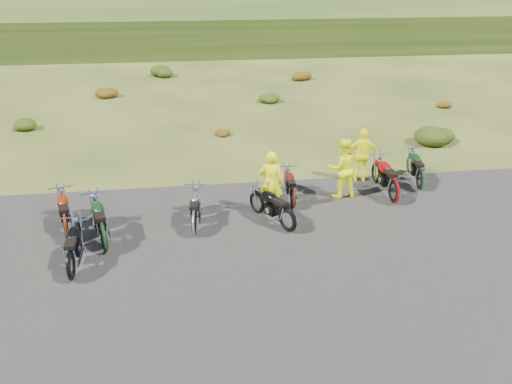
{
  "coord_description": "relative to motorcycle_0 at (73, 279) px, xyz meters",
  "views": [
    {
      "loc": [
        -1.64,
        -11.35,
        6.79
      ],
      "look_at": [
        0.03,
        1.1,
        1.0
      ],
      "focal_mm": 35.0,
      "sensor_mm": 36.0,
      "label": 1
    }
  ],
  "objects": [
    {
      "name": "shrub_4",
      "position": [
        4.21,
        10.26,
        0.23
      ],
      "size": [
        0.77,
        0.77,
        0.45
      ],
      "primitive_type": "ellipsoid",
      "color": "#61350C",
      "rests_on": "ground"
    },
    {
      "name": "shrub_2",
      "position": [
        -1.59,
        17.66,
        0.38
      ],
      "size": [
        1.3,
        1.3,
        0.77
      ],
      "primitive_type": "ellipsoid",
      "color": "#61350C",
      "rests_on": "ground"
    },
    {
      "name": "shrub_3",
      "position": [
        1.31,
        22.96,
        0.46
      ],
      "size": [
        1.56,
        1.56,
        0.92
      ],
      "primitive_type": "ellipsoid",
      "color": "#1D330C",
      "rests_on": "ground"
    },
    {
      "name": "ground",
      "position": [
        4.61,
        1.06,
        0.0
      ],
      "size": [
        300.0,
        300.0,
        0.0
      ],
      "primitive_type": "plane",
      "color": "#313D14",
      "rests_on": "ground"
    },
    {
      "name": "shrub_7",
      "position": [
        12.91,
        8.16,
        0.46
      ],
      "size": [
        1.56,
        1.56,
        0.92
      ],
      "primitive_type": "ellipsoid",
      "color": "#1D330C",
      "rests_on": "ground"
    },
    {
      "name": "shrub_8",
      "position": [
        15.81,
        13.46,
        0.23
      ],
      "size": [
        0.77,
        0.77,
        0.45
      ],
      "primitive_type": "ellipsoid",
      "color": "#61350C",
      "rests_on": "ground"
    },
    {
      "name": "motorcycle_5",
      "position": [
        5.43,
        1.57,
        0.0
      ],
      "size": [
        1.62,
        2.13,
        1.08
      ],
      "primitive_type": null,
      "rotation": [
        0.0,
        0.0,
        2.09
      ],
      "color": "black",
      "rests_on": "ground"
    },
    {
      "name": "person_right_b",
      "position": [
        8.58,
        4.74,
        0.92
      ],
      "size": [
        1.14,
        0.65,
        1.84
      ],
      "primitive_type": "imported",
      "rotation": [
        0.0,
        0.0,
        2.95
      ],
      "color": "#ECEB0C",
      "rests_on": "ground"
    },
    {
      "name": "motorcycle_7",
      "position": [
        10.25,
        3.77,
        0.0
      ],
      "size": [
        1.03,
        2.14,
        1.08
      ],
      "primitive_type": null,
      "rotation": [
        0.0,
        0.0,
        1.4
      ],
      "color": "black",
      "rests_on": "ground"
    },
    {
      "name": "hill_slope",
      "position": [
        4.61,
        51.06,
        0.0
      ],
      "size": [
        300.0,
        45.97,
        9.37
      ],
      "primitive_type": null,
      "rotation": [
        0.14,
        0.0,
        0.0
      ],
      "color": "#293C14",
      "rests_on": "ground"
    },
    {
      "name": "person_right_a",
      "position": [
        7.54,
        3.6,
        0.96
      ],
      "size": [
        0.99,
        0.79,
        1.92
      ],
      "primitive_type": "imported",
      "rotation": [
        0.0,
        0.0,
        3.22
      ],
      "color": "#ECEB0C",
      "rests_on": "ground"
    },
    {
      "name": "person_middle",
      "position": [
        5.16,
        2.78,
        0.96
      ],
      "size": [
        0.79,
        0.6,
        1.93
      ],
      "primitive_type": "imported",
      "rotation": [
        0.0,
        0.0,
        2.92
      ],
      "color": "#ECEB0C",
      "rests_on": "ground"
    },
    {
      "name": "shrub_6",
      "position": [
        10.01,
        20.86,
        0.38
      ],
      "size": [
        1.3,
        1.3,
        0.77
      ],
      "primitive_type": "ellipsoid",
      "color": "#61350C",
      "rests_on": "ground"
    },
    {
      "name": "shrub_5",
      "position": [
        7.11,
        15.56,
        0.31
      ],
      "size": [
        1.03,
        1.03,
        0.61
      ],
      "primitive_type": "ellipsoid",
      "color": "#1D330C",
      "rests_on": "ground"
    },
    {
      "name": "gravel_pad",
      "position": [
        4.61,
        -0.94,
        0.0
      ],
      "size": [
        20.0,
        12.0,
        0.04
      ],
      "primitive_type": "cube",
      "color": "black",
      "rests_on": "ground"
    },
    {
      "name": "motorcycle_1",
      "position": [
        -0.49,
        1.91,
        0.0
      ],
      "size": [
        1.17,
        2.18,
        1.09
      ],
      "primitive_type": null,
      "rotation": [
        0.0,
        0.0,
        1.81
      ],
      "color": "maroon",
      "rests_on": "ground"
    },
    {
      "name": "motorcycle_4",
      "position": [
        5.88,
        2.99,
        0.0
      ],
      "size": [
        0.7,
        1.89,
        0.98
      ],
      "primitive_type": null,
      "rotation": [
        0.0,
        0.0,
        1.53
      ],
      "color": "#48140C",
      "rests_on": "ground"
    },
    {
      "name": "motorcycle_0",
      "position": [
        0.0,
        0.0,
        0.0
      ],
      "size": [
        0.77,
        2.08,
        1.07
      ],
      "primitive_type": null,
      "rotation": [
        0.0,
        0.0,
        1.62
      ],
      "color": "black",
      "rests_on": "ground"
    },
    {
      "name": "motorcycle_2",
      "position": [
        0.59,
        1.2,
        0.0
      ],
      "size": [
        1.3,
        2.33,
        1.16
      ],
      "primitive_type": null,
      "rotation": [
        0.0,
        0.0,
        1.84
      ],
      "color": "black",
      "rests_on": "ground"
    },
    {
      "name": "shrub_1",
      "position": [
        -4.49,
        12.36,
        0.31
      ],
      "size": [
        1.03,
        1.03,
        0.61
      ],
      "primitive_type": "ellipsoid",
      "color": "#1D330C",
      "rests_on": "ground"
    },
    {
      "name": "motorcycle_3",
      "position": [
        2.89,
        1.74,
        0.0
      ],
      "size": [
        0.82,
        2.03,
        1.04
      ],
      "primitive_type": null,
      "rotation": [
        0.0,
        0.0,
        1.49
      ],
      "color": "#ADADB2",
      "rests_on": "ground"
    },
    {
      "name": "motorcycle_6",
      "position": [
        9.02,
        2.93,
        0.0
      ],
      "size": [
        0.76,
        2.25,
        1.18
      ],
      "primitive_type": null,
      "rotation": [
        0.0,
        0.0,
        1.58
      ],
      "color": "maroon",
      "rests_on": "ground"
    }
  ]
}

